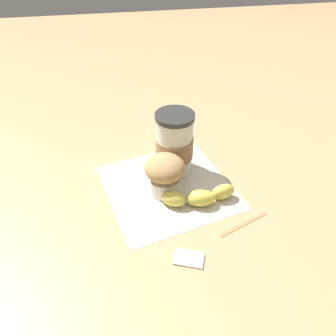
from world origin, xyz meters
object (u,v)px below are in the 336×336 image
object	(u,v)px
banana	(200,196)
sugar_packet	(190,258)
coffee_cup	(174,144)
muffin	(165,173)

from	to	relation	value
banana	sugar_packet	distance (m)	0.14
coffee_cup	banana	distance (m)	0.13
coffee_cup	banana	xyz separation A→B (m)	(0.12, 0.03, -0.05)
sugar_packet	coffee_cup	bearing A→B (deg)	174.69
muffin	sugar_packet	distance (m)	0.18
muffin	sugar_packet	xyz separation A→B (m)	(0.18, 0.01, -0.04)
coffee_cup	sugar_packet	world-z (taller)	coffee_cup
coffee_cup	muffin	xyz separation A→B (m)	(0.07, -0.03, -0.02)
banana	sugar_packet	size ratio (longest dim) A/B	3.07
muffin	banana	xyz separation A→B (m)	(0.05, 0.06, -0.03)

